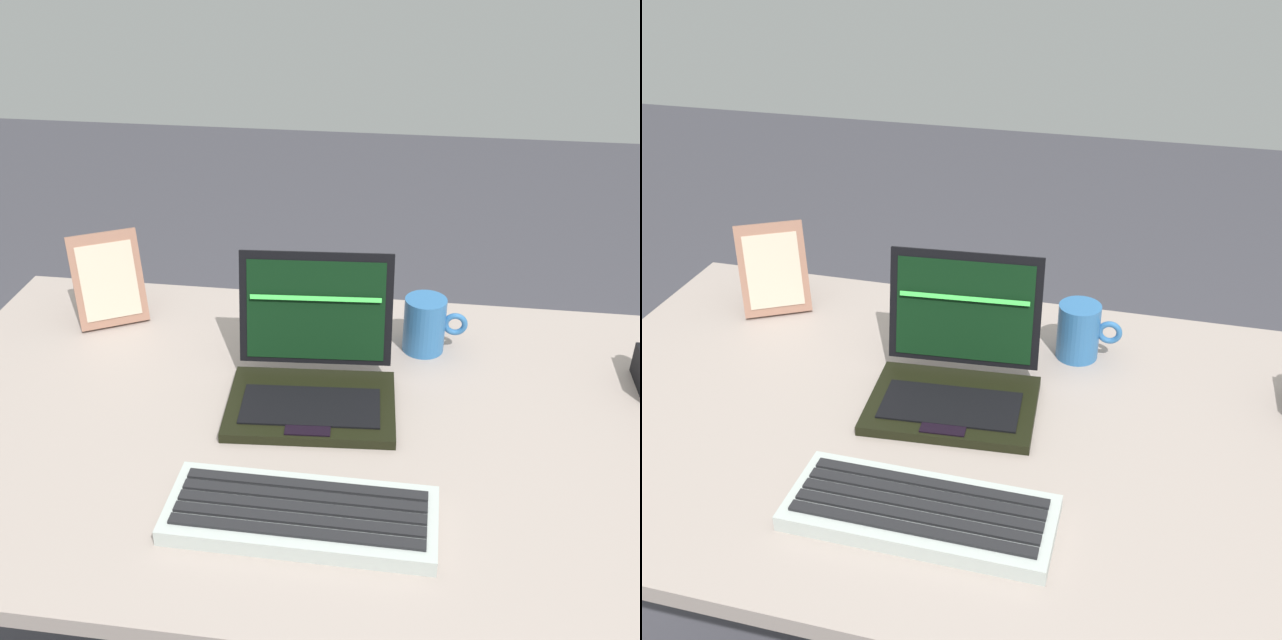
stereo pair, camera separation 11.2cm
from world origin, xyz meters
The scene contains 5 objects.
desk centered at (0.00, 0.00, 0.62)m, with size 1.40×0.80×0.73m.
laptop_front centered at (-0.07, 0.06, 0.77)m, with size 0.27×0.24×0.21m.
external_keyboard centered at (-0.04, -0.21, 0.74)m, with size 0.34×0.13×0.03m.
photo_frame centered at (-0.47, 0.24, 0.81)m, with size 0.14×0.11×0.17m.
coffee_mug centered at (0.10, 0.22, 0.78)m, with size 0.11×0.07×0.10m.
Camera 1 is at (0.08, -0.93, 1.44)m, focal length 43.25 mm.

